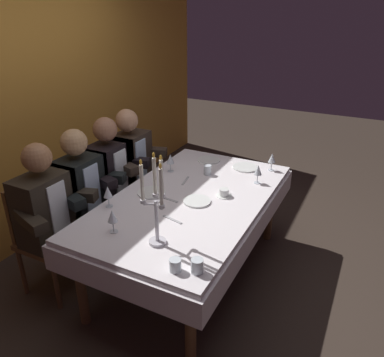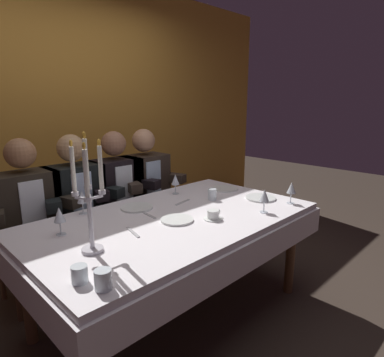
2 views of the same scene
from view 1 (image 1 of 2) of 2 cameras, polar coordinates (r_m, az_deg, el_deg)
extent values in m
plane|color=#342922|center=(3.34, -0.24, -14.17)|extent=(12.00, 12.00, 0.00)
cube|color=#C98832|center=(3.75, -23.94, 11.13)|extent=(6.00, 0.12, 2.70)
cube|color=white|center=(2.94, -0.27, -3.19)|extent=(1.90, 1.10, 0.04)
cube|color=white|center=(3.00, -0.27, -5.05)|extent=(1.94, 1.14, 0.18)
cylinder|color=brown|center=(2.41, -0.21, -21.64)|extent=(0.07, 0.07, 0.70)
cylinder|color=brown|center=(3.67, 11.76, -4.26)|extent=(0.07, 0.07, 0.70)
cylinder|color=brown|center=(2.81, -16.59, -15.01)|extent=(0.07, 0.07, 0.70)
cylinder|color=brown|center=(3.94, -0.28, -1.59)|extent=(0.07, 0.07, 0.70)
cylinder|color=silver|center=(2.40, -5.25, -9.54)|extent=(0.11, 0.11, 0.02)
cylinder|color=silver|center=(2.32, -5.39, -6.48)|extent=(0.02, 0.02, 0.28)
cylinder|color=silver|center=(2.23, -5.57, -2.52)|extent=(0.04, 0.04, 0.02)
cylinder|color=white|center=(2.18, -5.70, 0.35)|extent=(0.02, 0.02, 0.23)
ellipsoid|color=yellow|center=(2.13, -5.85, 3.53)|extent=(0.02, 0.02, 0.03)
cylinder|color=silver|center=(2.29, -5.01, -3.47)|extent=(0.07, 0.01, 0.01)
cylinder|color=silver|center=(2.31, -4.54, -2.65)|extent=(0.04, 0.04, 0.02)
cylinder|color=white|center=(2.25, -4.64, 0.13)|extent=(0.02, 0.02, 0.23)
ellipsoid|color=yellow|center=(2.20, -4.76, 3.19)|extent=(0.02, 0.02, 0.03)
cylinder|color=silver|center=(2.26, -6.46, -3.89)|extent=(0.05, 0.07, 0.01)
cylinder|color=silver|center=(2.26, -7.44, -3.46)|extent=(0.04, 0.04, 0.02)
cylinder|color=white|center=(2.20, -7.61, -0.64)|extent=(0.02, 0.02, 0.23)
ellipsoid|color=yellow|center=(2.15, -7.80, 2.49)|extent=(0.02, 0.02, 0.03)
cylinder|color=silver|center=(2.23, -5.06, -4.26)|extent=(0.05, 0.07, 0.01)
cylinder|color=silver|center=(2.19, -4.61, -4.20)|extent=(0.04, 0.04, 0.02)
cylinder|color=white|center=(2.14, -4.72, -1.32)|extent=(0.02, 0.02, 0.23)
ellipsoid|color=yellow|center=(2.08, -4.84, 1.89)|extent=(0.02, 0.02, 0.03)
cylinder|color=white|center=(3.63, 2.58, 2.83)|extent=(0.22, 0.22, 0.01)
cylinder|color=white|center=(3.01, -6.15, -2.14)|extent=(0.23, 0.23, 0.01)
cylinder|color=white|center=(3.49, 8.10, 1.69)|extent=(0.23, 0.23, 0.01)
cylinder|color=white|center=(2.86, 0.77, -3.46)|extent=(0.21, 0.21, 0.01)
cylinder|color=silver|center=(3.21, 9.85, -0.64)|extent=(0.06, 0.06, 0.00)
cylinder|color=silver|center=(3.20, 9.90, 0.00)|extent=(0.01, 0.01, 0.07)
cone|color=silver|center=(3.16, 10.00, 1.32)|extent=(0.07, 0.07, 0.08)
cylinder|color=silver|center=(3.49, 11.89, 1.27)|extent=(0.06, 0.06, 0.00)
cylinder|color=silver|center=(3.47, 11.95, 1.87)|extent=(0.01, 0.01, 0.07)
cone|color=silver|center=(3.44, 12.07, 3.09)|extent=(0.07, 0.07, 0.08)
cylinder|color=#E0D172|center=(3.45, 12.03, 2.72)|extent=(0.04, 0.04, 0.03)
cylinder|color=silver|center=(2.56, -11.77, -7.88)|extent=(0.06, 0.06, 0.00)
cylinder|color=silver|center=(2.54, -11.85, -7.12)|extent=(0.01, 0.01, 0.07)
cone|color=silver|center=(2.50, -12.01, -5.56)|extent=(0.07, 0.07, 0.08)
cylinder|color=silver|center=(2.87, -12.45, -4.12)|extent=(0.06, 0.06, 0.00)
cylinder|color=silver|center=(2.85, -12.53, -3.42)|extent=(0.01, 0.01, 0.07)
cone|color=silver|center=(2.81, -12.67, -1.98)|extent=(0.07, 0.07, 0.08)
cylinder|color=silver|center=(3.40, -3.26, 1.14)|extent=(0.06, 0.06, 0.00)
cylinder|color=silver|center=(3.38, -3.28, 1.75)|extent=(0.01, 0.01, 0.07)
cone|color=silver|center=(3.35, -3.31, 3.01)|extent=(0.07, 0.07, 0.08)
cylinder|color=#E0D172|center=(3.36, -3.30, 2.62)|extent=(0.04, 0.04, 0.03)
cylinder|color=silver|center=(2.16, -2.56, -13.00)|extent=(0.07, 0.07, 0.08)
cylinder|color=silver|center=(3.31, 2.39, 1.30)|extent=(0.07, 0.07, 0.09)
cylinder|color=silver|center=(2.14, 0.80, -13.12)|extent=(0.07, 0.07, 0.08)
cylinder|color=white|center=(2.96, 4.87, -2.61)|extent=(0.12, 0.12, 0.01)
cylinder|color=white|center=(2.95, 4.89, -2.08)|extent=(0.08, 0.08, 0.05)
torus|color=white|center=(2.99, 5.26, -1.65)|extent=(0.04, 0.01, 0.04)
cube|color=#B7B7BC|center=(2.64, -3.00, -6.23)|extent=(0.06, 0.17, 0.01)
cube|color=#B7B7BC|center=(2.90, -3.54, -3.17)|extent=(0.04, 0.17, 0.01)
cube|color=#B7B7BC|center=(3.20, -1.02, -0.34)|extent=(0.17, 0.05, 0.01)
cylinder|color=brown|center=(3.07, -19.87, -15.05)|extent=(0.04, 0.04, 0.42)
cylinder|color=brown|center=(3.26, -15.32, -11.73)|extent=(0.04, 0.04, 0.42)
cylinder|color=brown|center=(3.30, -24.35, -12.74)|extent=(0.04, 0.04, 0.42)
cylinder|color=brown|center=(3.48, -19.84, -9.83)|extent=(0.04, 0.04, 0.42)
cube|color=brown|center=(3.14, -20.46, -8.90)|extent=(0.42, 0.42, 0.04)
cube|color=brown|center=(3.16, -23.48, -4.22)|extent=(0.38, 0.04, 0.44)
cube|color=black|center=(3.00, -21.27, -4.26)|extent=(0.42, 0.26, 0.54)
cube|color=white|center=(2.89, -19.54, -4.38)|extent=(0.16, 0.01, 0.40)
sphere|color=#9D6A45|center=(2.84, -22.51, 2.94)|extent=(0.21, 0.21, 0.21)
cube|color=black|center=(2.79, -23.25, -5.90)|extent=(0.19, 0.34, 0.08)
cube|color=black|center=(3.04, -17.13, -2.32)|extent=(0.19, 0.34, 0.08)
cylinder|color=brown|center=(3.26, -15.26, -11.69)|extent=(0.04, 0.04, 0.42)
cylinder|color=brown|center=(3.48, -11.35, -8.71)|extent=(0.04, 0.04, 0.42)
cylinder|color=brown|center=(3.48, -19.78, -9.79)|extent=(0.04, 0.04, 0.42)
cylinder|color=brown|center=(3.69, -15.82, -7.14)|extent=(0.04, 0.04, 0.42)
cube|color=brown|center=(3.35, -16.00, -6.00)|extent=(0.42, 0.42, 0.04)
cube|color=brown|center=(3.36, -18.88, -1.64)|extent=(0.38, 0.04, 0.44)
cube|color=black|center=(3.22, -16.60, -1.54)|extent=(0.42, 0.26, 0.54)
cube|color=silver|center=(3.12, -14.84, -1.56)|extent=(0.16, 0.01, 0.40)
sphere|color=tan|center=(3.07, -17.50, 5.26)|extent=(0.21, 0.21, 0.21)
cube|color=black|center=(3.00, -18.09, -2.89)|extent=(0.19, 0.34, 0.08)
cube|color=black|center=(3.28, -12.83, 0.22)|extent=(0.19, 0.34, 0.08)
cylinder|color=brown|center=(3.49, -11.17, -8.57)|extent=(0.04, 0.04, 0.42)
cylinder|color=brown|center=(3.73, -7.82, -5.94)|extent=(0.04, 0.04, 0.42)
cylinder|color=brown|center=(3.70, -15.64, -7.01)|extent=(0.04, 0.04, 0.42)
cylinder|color=brown|center=(3.93, -12.18, -4.64)|extent=(0.04, 0.04, 0.42)
cube|color=brown|center=(3.59, -12.02, -3.35)|extent=(0.42, 0.42, 0.04)
cube|color=brown|center=(3.61, -14.72, 0.71)|extent=(0.38, 0.04, 0.44)
cube|color=black|center=(3.47, -12.43, 0.89)|extent=(0.42, 0.26, 0.54)
cube|color=white|center=(3.38, -10.69, 0.94)|extent=(0.16, 0.01, 0.40)
sphere|color=#966549|center=(3.33, -13.06, 7.27)|extent=(0.21, 0.21, 0.21)
cube|color=black|center=(3.24, -13.52, -0.19)|extent=(0.19, 0.34, 0.08)
cube|color=black|center=(3.56, -9.03, 2.47)|extent=(0.19, 0.34, 0.08)
cylinder|color=brown|center=(3.70, -8.22, -6.26)|extent=(0.04, 0.04, 0.42)
cylinder|color=brown|center=(3.96, -5.27, -3.90)|extent=(0.04, 0.04, 0.42)
cylinder|color=brown|center=(3.90, -12.60, -4.93)|extent=(0.04, 0.04, 0.42)
cylinder|color=brown|center=(4.14, -9.50, -2.78)|extent=(0.04, 0.04, 0.42)
cube|color=brown|center=(3.81, -9.12, -1.40)|extent=(0.42, 0.42, 0.04)
cube|color=brown|center=(3.82, -11.68, 2.41)|extent=(0.38, 0.04, 0.44)
cube|color=#30261E|center=(3.70, -9.42, 2.64)|extent=(0.42, 0.26, 0.54)
cube|color=silver|center=(3.61, -7.72, 2.73)|extent=(0.16, 0.01, 0.40)
sphere|color=tan|center=(3.57, -9.87, 8.68)|extent=(0.21, 0.21, 0.21)
cube|color=#30261E|center=(3.46, -10.24, 1.75)|extent=(0.19, 0.34, 0.08)
cube|color=#30261E|center=(3.79, -6.30, 4.07)|extent=(0.19, 0.34, 0.08)
camera|label=2|loc=(1.16, 41.40, -13.74)|focal=30.92mm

